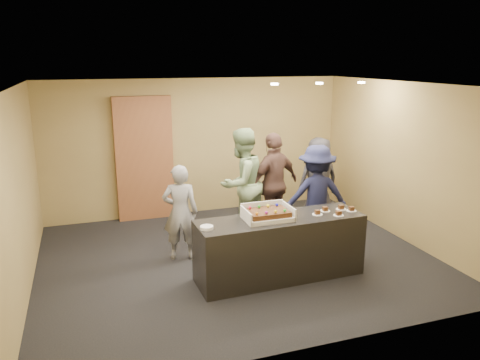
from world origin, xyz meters
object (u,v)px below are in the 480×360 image
(person_server_grey, at_px, (180,212))
(cake_box, at_px, (267,216))
(serving_counter, at_px, (280,248))
(plate_stack, at_px, (207,228))
(person_sage_man, at_px, (241,183))
(person_dark_suit, at_px, (318,180))
(storage_cabinet, at_px, (144,159))
(sheet_cake, at_px, (268,213))
(person_navy_man, at_px, (316,196))
(person_brown_extra, at_px, (274,184))

(person_server_grey, bearing_deg, cake_box, 147.57)
(serving_counter, height_order, person_server_grey, person_server_grey)
(serving_counter, distance_m, plate_stack, 1.20)
(person_sage_man, bearing_deg, person_dark_suit, 158.22)
(plate_stack, relative_size, person_server_grey, 0.11)
(storage_cabinet, relative_size, sheet_cake, 4.24)
(serving_counter, xyz_separation_m, person_navy_man, (1.07, 0.96, 0.40))
(person_brown_extra, xyz_separation_m, person_dark_suit, (1.02, 0.27, -0.09))
(sheet_cake, distance_m, plate_stack, 0.91)
(person_sage_man, relative_size, person_brown_extra, 1.06)
(person_server_grey, bearing_deg, person_navy_man, -168.95)
(cake_box, xyz_separation_m, person_server_grey, (-1.01, 1.08, -0.19))
(serving_counter, bearing_deg, plate_stack, -176.47)
(person_dark_suit, bearing_deg, person_sage_man, 9.61)
(plate_stack, distance_m, person_sage_man, 2.13)
(person_server_grey, height_order, person_dark_suit, person_dark_suit)
(person_navy_man, bearing_deg, sheet_cake, 49.23)
(serving_counter, height_order, person_dark_suit, person_dark_suit)
(serving_counter, xyz_separation_m, sheet_cake, (-0.19, -0.00, 0.55))
(sheet_cake, xyz_separation_m, person_navy_man, (1.26, 0.96, -0.15))
(person_server_grey, distance_m, person_navy_man, 2.27)
(sheet_cake, relative_size, plate_stack, 3.27)
(person_sage_man, bearing_deg, plate_stack, 28.52)
(cake_box, bearing_deg, storage_cabinet, 111.47)
(storage_cabinet, relative_size, person_brown_extra, 1.31)
(storage_cabinet, bearing_deg, person_dark_suit, -22.26)
(storage_cabinet, distance_m, cake_box, 3.44)
(person_sage_man, bearing_deg, storage_cabinet, -76.07)
(cake_box, xyz_separation_m, person_brown_extra, (0.81, 1.67, -0.03))
(plate_stack, bearing_deg, person_server_grey, 95.01)
(storage_cabinet, distance_m, sheet_cake, 3.46)
(cake_box, relative_size, sheet_cake, 1.17)
(serving_counter, relative_size, storage_cabinet, 1.00)
(serving_counter, relative_size, person_server_grey, 1.58)
(sheet_cake, bearing_deg, storage_cabinet, 111.31)
(storage_cabinet, relative_size, cake_box, 3.61)
(plate_stack, height_order, person_brown_extra, person_brown_extra)
(storage_cabinet, height_order, cake_box, storage_cabinet)
(storage_cabinet, distance_m, person_navy_man, 3.39)
(serving_counter, height_order, cake_box, cake_box)
(plate_stack, xyz_separation_m, person_server_grey, (-0.11, 1.21, -0.16))
(plate_stack, distance_m, person_server_grey, 1.22)
(serving_counter, distance_m, person_sage_man, 1.79)
(sheet_cake, bearing_deg, cake_box, 89.11)
(cake_box, relative_size, person_dark_suit, 0.40)
(plate_stack, bearing_deg, cake_box, 7.91)
(cake_box, xyz_separation_m, plate_stack, (-0.90, -0.13, -0.02))
(storage_cabinet, bearing_deg, person_server_grey, -83.28)
(storage_cabinet, distance_m, plate_stack, 3.35)
(sheet_cake, relative_size, person_brown_extra, 0.31)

